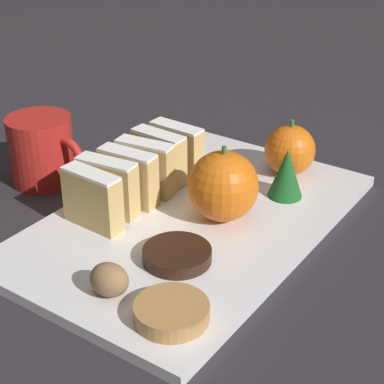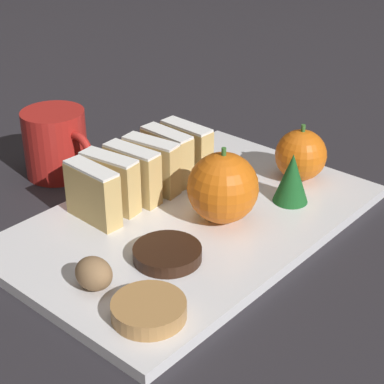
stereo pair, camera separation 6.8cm
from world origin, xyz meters
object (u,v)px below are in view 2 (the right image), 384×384
at_px(walnut, 94,274).
at_px(chocolate_cookie, 167,254).
at_px(orange_near, 301,155).
at_px(orange_far, 223,188).
at_px(coffee_mug, 56,143).

bearing_deg(walnut, chocolate_cookie, 76.30).
bearing_deg(chocolate_cookie, walnut, -103.70).
height_order(orange_near, orange_far, orange_far).
bearing_deg(coffee_mug, orange_near, 34.43).
xyz_separation_m(chocolate_cookie, coffee_mug, (-0.25, 0.06, 0.02)).
bearing_deg(chocolate_cookie, coffee_mug, 165.89).
distance_m(walnut, chocolate_cookie, 0.08).
relative_size(orange_near, coffee_mug, 0.65).
bearing_deg(coffee_mug, walnut, -31.45).
bearing_deg(orange_far, orange_near, 85.90).
bearing_deg(orange_far, chocolate_cookie, -85.38).
distance_m(orange_far, walnut, 0.17).
height_order(orange_far, chocolate_cookie, orange_far).
bearing_deg(orange_near, orange_far, -94.10).
distance_m(orange_near, coffee_mug, 0.30).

